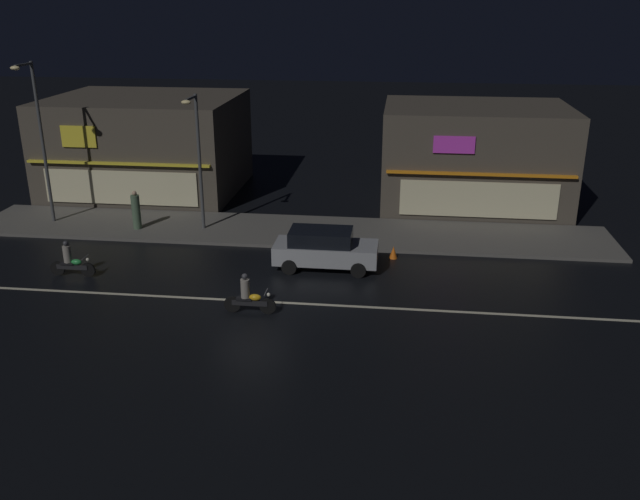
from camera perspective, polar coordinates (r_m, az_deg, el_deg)
name	(u,v)px	position (r m, az deg, el deg)	size (l,w,h in m)	color
ground_plane	(252,301)	(25.47, -5.81, -4.32)	(140.00, 140.00, 0.00)	black
lane_divider_stripe	(252,301)	(25.46, -5.81, -4.31)	(29.20, 0.16, 0.01)	beige
sidewalk_far	(287,231)	(32.71, -2.81, 1.65)	(30.73, 4.55, 0.14)	#5B5954
storefront_left_block	(147,144)	(40.58, -14.38, 8.64)	(10.36, 8.73, 5.42)	#4C443A
storefront_center_block	(474,156)	(37.39, 12.88, 7.73)	(9.62, 7.30, 5.35)	#4C443A
streetlamp_west	(39,132)	(35.22, -22.67, 9.23)	(0.44, 1.64, 7.77)	#47494C
streetlamp_mid	(197,151)	(32.09, -10.32, 8.22)	(0.44, 1.64, 6.43)	#47494C
pedestrian_on_sidewalk	(136,211)	(33.69, -15.28, 3.17)	(0.41, 0.41, 1.88)	#4C664C
parked_car_near_kerb	(325,248)	(28.09, 0.39, 0.15)	(4.30, 1.98, 1.67)	#9EA0A5
motorcycle_lead	(248,297)	(24.32, -6.09, -3.95)	(1.90, 0.60, 1.52)	black
motorcycle_following	(71,261)	(29.15, -20.34, -0.91)	(1.90, 0.60, 1.52)	black
traffic_cone	(393,252)	(29.49, 6.22, -0.19)	(0.36, 0.36, 0.55)	orange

